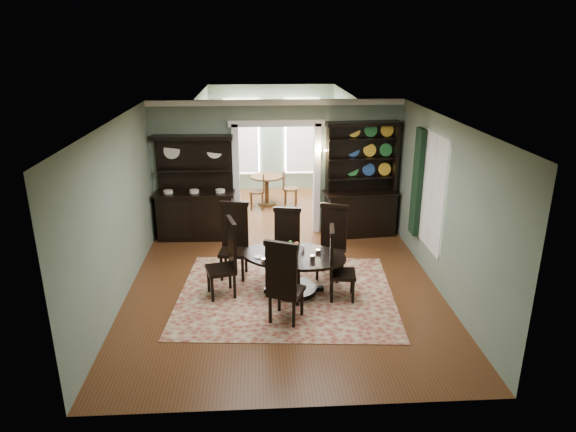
% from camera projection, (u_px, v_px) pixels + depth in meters
% --- Properties ---
extents(room, '(5.51, 6.01, 3.01)m').
position_uv_depth(room, '(284.00, 206.00, 8.59)').
color(room, brown).
rests_on(room, ground).
extents(parlor, '(3.51, 3.50, 3.01)m').
position_uv_depth(parlor, '(273.00, 144.00, 13.78)').
color(parlor, brown).
rests_on(parlor, ground).
extents(doorway_trim, '(2.08, 0.25, 2.57)m').
position_uv_depth(doorway_trim, '(277.00, 163.00, 11.36)').
color(doorway_trim, white).
rests_on(doorway_trim, floor).
extents(right_window, '(0.15, 1.47, 2.12)m').
position_uv_depth(right_window, '(425.00, 188.00, 9.57)').
color(right_window, white).
rests_on(right_window, wall_right).
extents(wall_sconce, '(0.27, 0.21, 0.21)m').
position_uv_depth(wall_sconce, '(320.00, 152.00, 11.18)').
color(wall_sconce, gold).
rests_on(wall_sconce, back_wall_right).
extents(rug, '(3.94, 3.35, 0.01)m').
position_uv_depth(rug, '(286.00, 294.00, 8.98)').
color(rug, maroon).
rests_on(rug, floor).
extents(dining_table, '(2.06, 2.06, 0.71)m').
position_uv_depth(dining_table, '(294.00, 266.00, 8.91)').
color(dining_table, black).
rests_on(dining_table, rug).
extents(centerpiece, '(1.21, 0.78, 0.20)m').
position_uv_depth(centerpiece, '(291.00, 250.00, 8.87)').
color(centerpiece, silver).
rests_on(centerpiece, dining_table).
extents(chair_far_left, '(0.59, 0.57, 1.42)m').
position_uv_depth(chair_far_left, '(234.00, 237.00, 9.51)').
color(chair_far_left, black).
rests_on(chair_far_left, rug).
extents(chair_far_mid, '(0.56, 0.54, 1.34)m').
position_uv_depth(chair_far_mid, '(287.00, 242.00, 9.43)').
color(chair_far_mid, black).
rests_on(chair_far_mid, rug).
extents(chair_far_right, '(0.66, 0.64, 1.38)m').
position_uv_depth(chair_far_right, '(332.00, 239.00, 9.49)').
color(chair_far_right, black).
rests_on(chair_far_right, rug).
extents(chair_end_left, '(0.60, 0.62, 1.38)m').
position_uv_depth(chair_end_left, '(227.00, 256.00, 8.75)').
color(chair_end_left, black).
rests_on(chair_end_left, rug).
extents(chair_end_right, '(0.51, 0.53, 1.29)m').
position_uv_depth(chair_end_right, '(336.00, 262.00, 8.63)').
color(chair_end_right, black).
rests_on(chair_end_right, rug).
extents(chair_near, '(0.68, 0.66, 1.42)m').
position_uv_depth(chair_near, '(283.00, 280.00, 7.85)').
color(chair_near, black).
rests_on(chair_near, rug).
extents(sideboard, '(1.75, 0.66, 2.28)m').
position_uv_depth(sideboard, '(196.00, 203.00, 11.28)').
color(sideboard, black).
rests_on(sideboard, floor).
extents(welsh_dresser, '(1.68, 0.76, 2.55)m').
position_uv_depth(welsh_dresser, '(360.00, 195.00, 11.44)').
color(welsh_dresser, black).
rests_on(welsh_dresser, floor).
extents(parlor_table, '(0.86, 0.86, 0.79)m').
position_uv_depth(parlor_table, '(267.00, 186.00, 13.57)').
color(parlor_table, brown).
rests_on(parlor_table, parlor_floor).
extents(parlor_chair_left, '(0.42, 0.41, 0.98)m').
position_uv_depth(parlor_chair_left, '(259.00, 189.00, 13.25)').
color(parlor_chair_left, brown).
rests_on(parlor_chair_left, parlor_floor).
extents(parlor_chair_right, '(0.42, 0.41, 0.95)m').
position_uv_depth(parlor_chair_right, '(288.00, 187.00, 13.55)').
color(parlor_chair_right, brown).
rests_on(parlor_chair_right, parlor_floor).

